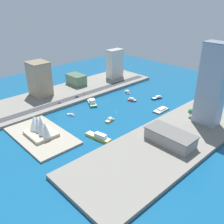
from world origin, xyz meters
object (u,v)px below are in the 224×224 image
Objects in this scene: tower_tall_glass at (212,85)px; opera_landmark at (39,127)px; water_taxi_orange at (110,120)px; hotel_broad_white at (115,64)px; hatchback_blue at (77,97)px; barge_flat_brown at (161,110)px; sailboat_small_white at (71,115)px; carpark_squat_concrete at (170,137)px; yacht_sleek_gray at (127,92)px; apartment_midrise_tan at (39,79)px; traffic_light_waterfront at (84,93)px; ferry_yellow_fast at (98,137)px; sedan_silver at (59,103)px; ferry_green_doubledeck at (92,102)px; terminal_long_green at (76,79)px; tugboat_red at (132,100)px; patrol_launch_navy at (157,98)px.

opera_landmark is at bearing 53.87° from tower_tall_glass.
hotel_broad_white is at bearing -46.01° from water_taxi_orange.
barge_flat_brown is at bearing -150.85° from hatchback_blue.
carpark_squat_concrete reaches higher than sailboat_small_white.
hatchback_blue is (32.26, -31.97, 3.37)m from sailboat_small_white.
hatchback_blue is 92.99m from opera_landmark.
water_taxi_orange reaches higher than yacht_sleek_gray.
water_taxi_orange is 1.06× the size of yacht_sleek_gray.
apartment_midrise_tan is 6.72× the size of traffic_light_waterfront.
yacht_sleek_gray is 0.14× the size of tower_tall_glass.
sailboat_small_white reaches higher than ferry_yellow_fast.
yacht_sleek_gray reaches higher than barge_flat_brown.
ferry_green_doubledeck is at bearing -127.24° from sedan_silver.
ferry_green_doubledeck is at bearing 22.54° from tower_tall_glass.
traffic_light_waterfront reaches higher than water_taxi_orange.
water_taxi_orange is 121.02m from terminal_long_green.
apartment_midrise_tan is (131.85, -13.40, 23.06)m from ferry_yellow_fast.
hotel_broad_white reaches higher than sailboat_small_white.
tugboat_red is 95.12m from terminal_long_green.
water_taxi_orange is at bearing -166.76° from sedan_silver.
water_taxi_orange is 71.32m from traffic_light_waterfront.
tugboat_red is 122.24m from apartment_midrise_tan.
terminal_long_green is at bearing -53.07° from sedan_silver.
hotel_broad_white is (172.24, -97.22, 15.99)m from carpark_squat_concrete.
ferry_yellow_fast is 0.67× the size of apartment_midrise_tan.
apartment_midrise_tan is at bearing 90.94° from terminal_long_green.
water_taxi_orange is at bearing 121.08° from yacht_sleek_gray.
apartment_midrise_tan reaches higher than ferry_green_doubledeck.
water_taxi_orange is 145.95m from hotel_broad_white.
traffic_light_waterfront reaches higher than ferry_yellow_fast.
water_taxi_orange is 73.81m from opera_landmark.
opera_landmark reaches higher than patrol_launch_navy.
hatchback_blue is 0.15× the size of opera_landmark.
opera_landmark is (-24.50, 83.94, 7.75)m from ferry_green_doubledeck.
ferry_yellow_fast is at bearing 120.43° from water_taxi_orange.
ferry_yellow_fast is 6.00× the size of hatchback_blue.
tugboat_red reaches higher than patrol_launch_navy.
sailboat_small_white is 50.35m from traffic_light_waterfront.
apartment_midrise_tan is 46.32m from sedan_silver.
apartment_midrise_tan reaches higher than barge_flat_brown.
ferry_yellow_fast reaches higher than sedan_silver.
water_taxi_orange is 2.56× the size of hatchback_blue.
water_taxi_orange is (-3.88, 87.74, -0.02)m from patrol_launch_navy.
ferry_green_doubledeck reaches higher than tugboat_red.
traffic_light_waterfront is at bearing -113.49° from hatchback_blue.
traffic_light_waterfront is at bearing -15.07° from water_taxi_orange.
patrol_launch_navy is 36.41m from barge_flat_brown.
tugboat_red reaches higher than yacht_sleek_gray.
barge_flat_brown is 0.74× the size of ferry_yellow_fast.
apartment_midrise_tan reaches higher than sailboat_small_white.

